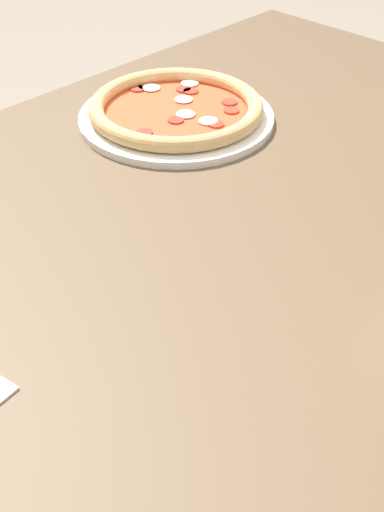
% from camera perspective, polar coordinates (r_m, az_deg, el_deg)
% --- Properties ---
extents(dining_table, '(1.31, 1.09, 0.78)m').
position_cam_1_polar(dining_table, '(1.02, 6.69, -1.10)').
color(dining_table, brown).
rests_on(dining_table, ground_plane).
extents(pizza, '(0.32, 0.32, 0.04)m').
position_cam_1_polar(pizza, '(1.20, -1.27, 11.52)').
color(pizza, white).
rests_on(pizza, dining_table).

